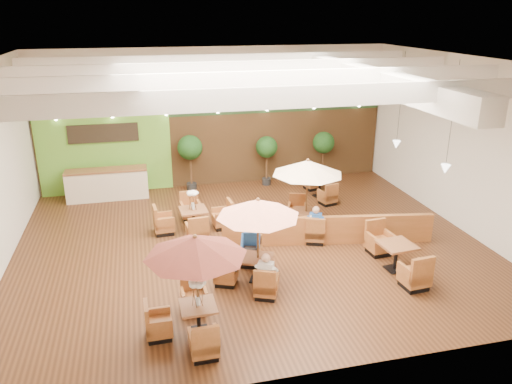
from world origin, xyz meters
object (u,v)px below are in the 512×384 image
object	(u,v)px
booth_divider	(328,230)
table_3	(194,219)
table_0	(194,264)
diner_1	(251,241)
table_4	(396,257)
table_5	(320,188)
topiary_2	(323,145)
diner_3	(316,220)
topiary_0	(190,150)
service_counter	(107,184)
topiary_1	(267,149)
diner_4	(316,221)
diner_2	(226,258)
table_1	(256,221)
table_2	(306,179)
diner_0	(266,270)

from	to	relation	value
booth_divider	table_3	world-z (taller)	table_3
table_0	diner_1	world-z (taller)	table_0
table_4	table_5	distance (m)	5.98
table_5	topiary_2	world-z (taller)	topiary_2
topiary_2	diner_3	world-z (taller)	topiary_2
topiary_0	topiary_2	bearing A→B (deg)	-0.00
service_counter	table_0	distance (m)	9.55
service_counter	table_5	size ratio (longest dim) A/B	1.25
topiary_1	diner_4	bearing A→B (deg)	-89.32
table_3	table_4	size ratio (longest dim) A/B	0.95
table_5	diner_2	size ratio (longest dim) A/B	3.00
table_4	table_1	bearing A→B (deg)	170.06
table_1	topiary_0	xyz separation A→B (m)	(-0.84, 7.50, -0.03)
topiary_2	table_1	bearing A→B (deg)	-122.00
table_2	diner_4	distance (m)	1.38
table_0	table_3	world-z (taller)	table_0
topiary_1	diner_2	xyz separation A→B (m)	(-3.05, -7.50, -0.76)
booth_divider	topiary_0	size ratio (longest dim) A/B	2.88
service_counter	diner_1	distance (m)	7.64
table_0	diner_2	distance (m)	2.37
table_4	diner_1	xyz separation A→B (m)	(-3.84, 1.19, 0.37)
table_1	table_5	bearing A→B (deg)	78.83
topiary_0	diner_1	bearing A→B (deg)	-82.32
service_counter	diner_3	xyz separation A→B (m)	(6.37, -5.48, 0.16)
table_5	table_0	bearing A→B (deg)	-141.80
topiary_2	diner_1	world-z (taller)	topiary_2
booth_divider	diner_1	world-z (taller)	diner_1
diner_2	topiary_1	bearing A→B (deg)	-179.04
table_0	topiary_0	bearing A→B (deg)	83.18
table_2	diner_0	distance (m)	4.33
table_2	table_5	distance (m)	3.66
table_2	table_1	bearing A→B (deg)	-109.12
table_2	topiary_0	distance (m)	5.70
service_counter	diner_3	distance (m)	8.40
service_counter	diner_4	distance (m)	8.40
table_2	diner_4	size ratio (longest dim) A/B	3.42
table_1	diner_0	size ratio (longest dim) A/B	3.16
topiary_1	topiary_0	bearing A→B (deg)	180.00
diner_0	diner_3	bearing A→B (deg)	77.15
table_5	diner_0	size ratio (longest dim) A/B	3.09
table_0	diner_1	size ratio (longest dim) A/B	3.06
table_5	diner_3	size ratio (longest dim) A/B	3.13
booth_divider	table_1	size ratio (longest dim) A/B	2.65
diner_1	table_5	bearing A→B (deg)	-111.06
table_0	diner_2	size ratio (longest dim) A/B	3.00
table_2	table_5	bearing A→B (deg)	81.67
service_counter	topiary_2	xyz separation A→B (m)	(8.74, 0.20, 0.97)
table_1	diner_4	xyz separation A→B (m)	(2.31, 1.82, -0.97)
table_2	topiary_0	bearing A→B (deg)	143.57
table_4	booth_divider	bearing A→B (deg)	116.22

